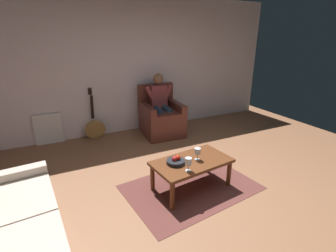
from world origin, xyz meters
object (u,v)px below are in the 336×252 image
at_px(wine_glass_near, 198,152).
at_px(wine_glass_far, 188,162).
at_px(armchair, 161,118).
at_px(person_seated, 160,102).
at_px(couch, 1,248).
at_px(fruit_bowl, 176,161).
at_px(coffee_table, 192,164).
at_px(guitar, 95,128).

relative_size(wine_glass_near, wine_glass_far, 0.94).
distance_m(armchair, person_seated, 0.34).
distance_m(armchair, couch, 3.60).
xyz_separation_m(wine_glass_far, fruit_bowl, (0.05, -0.23, -0.09)).
relative_size(coffee_table, wine_glass_near, 6.64).
bearing_deg(armchair, coffee_table, 80.25).
height_order(coffee_table, wine_glass_far, wine_glass_far).
bearing_deg(wine_glass_near, couch, 12.07).
distance_m(wine_glass_near, fruit_bowl, 0.32).
distance_m(armchair, wine_glass_far, 2.33).
bearing_deg(guitar, coffee_table, 109.64).
relative_size(guitar, fruit_bowl, 4.27).
relative_size(couch, wine_glass_near, 10.80).
bearing_deg(couch, wine_glass_near, 96.81).
xyz_separation_m(couch, fruit_bowl, (-1.89, -0.50, 0.12)).
bearing_deg(couch, person_seated, 128.97).
xyz_separation_m(armchair, wine_glass_near, (0.39, 2.03, 0.19)).
height_order(person_seated, coffee_table, person_seated).
distance_m(guitar, wine_glass_far, 2.67).
bearing_deg(fruit_bowl, wine_glass_far, 102.75).
xyz_separation_m(armchair, person_seated, (-0.00, -0.03, 0.34)).
relative_size(coffee_table, wine_glass_far, 6.27).
xyz_separation_m(armchair, coffee_table, (0.47, 2.02, 0.01)).
height_order(person_seated, wine_glass_far, person_seated).
xyz_separation_m(wine_glass_near, wine_glass_far, (0.26, 0.20, 0.00)).
bearing_deg(guitar, couch, 65.75).
bearing_deg(wine_glass_far, coffee_table, -130.91).
relative_size(couch, guitar, 1.76).
xyz_separation_m(armchair, fruit_bowl, (0.70, 1.99, 0.10)).
height_order(coffee_table, guitar, guitar).
height_order(couch, coffee_table, couch).
bearing_deg(wine_glass_near, guitar, -68.72).
bearing_deg(fruit_bowl, armchair, -109.35).
bearing_deg(fruit_bowl, wine_glass_near, 174.44).
xyz_separation_m(coffee_table, wine_glass_far, (0.18, 0.21, 0.18)).
bearing_deg(person_seated, fruit_bowl, 74.24).
bearing_deg(fruit_bowl, guitar, -75.31).
bearing_deg(coffee_table, wine_glass_near, 175.97).
relative_size(armchair, fruit_bowl, 4.28).
bearing_deg(wine_glass_near, armchair, -100.94).
height_order(couch, guitar, guitar).
distance_m(person_seated, wine_glass_near, 2.10).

